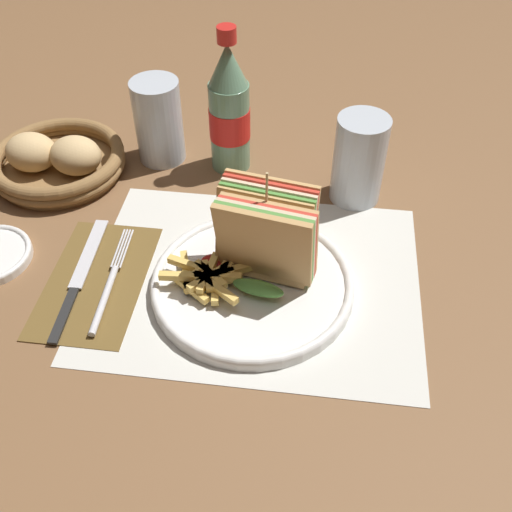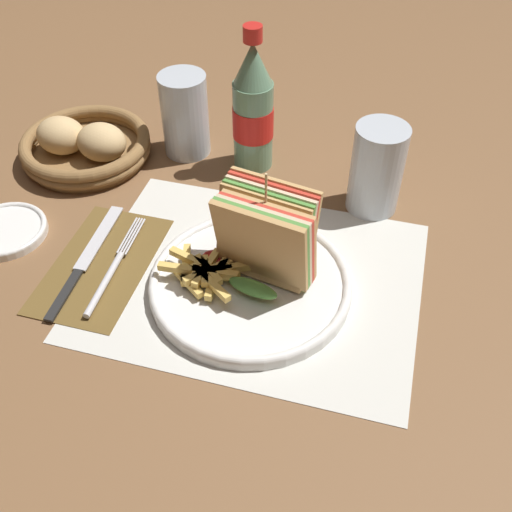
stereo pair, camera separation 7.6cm
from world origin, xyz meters
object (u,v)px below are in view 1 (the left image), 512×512
object	(u,v)px
coke_bottle_near	(229,111)
glass_near	(358,165)
knife	(79,278)
bread_basket	(57,160)
fork	(108,288)
plate_main	(254,283)
club_sandwich	(266,237)
glass_far	(159,126)

from	to	relation	value
coke_bottle_near	glass_near	size ratio (longest dim) A/B	1.70
knife	bread_basket	size ratio (longest dim) A/B	1.07
glass_near	bread_basket	distance (m)	0.46
fork	glass_near	bearing A→B (deg)	35.24
plate_main	glass_near	xyz separation A→B (m)	(0.13, 0.21, 0.05)
knife	club_sandwich	bearing A→B (deg)	5.38
glass_near	glass_far	xyz separation A→B (m)	(-0.31, 0.06, 0.00)
glass_near	knife	bearing A→B (deg)	-147.77
coke_bottle_near	glass_far	size ratio (longest dim) A/B	1.70
fork	knife	size ratio (longest dim) A/B	0.85
fork	coke_bottle_near	xyz separation A→B (m)	(0.11, 0.30, 0.09)
plate_main	coke_bottle_near	world-z (taller)	coke_bottle_near
knife	bread_basket	world-z (taller)	bread_basket
glass_near	glass_far	distance (m)	0.32
club_sandwich	bread_basket	xyz separation A→B (m)	(-0.35, 0.19, -0.05)
fork	bread_basket	bearing A→B (deg)	120.38
fork	glass_near	xyz separation A→B (m)	(0.31, 0.24, 0.05)
knife	coke_bottle_near	size ratio (longest dim) A/B	0.97
fork	glass_near	world-z (taller)	glass_near
fork	coke_bottle_near	bearing A→B (deg)	66.89
fork	plate_main	bearing A→B (deg)	6.97
bread_basket	glass_far	bearing A→B (deg)	23.42
glass_far	plate_main	bearing A→B (deg)	-55.62
glass_near	fork	bearing A→B (deg)	-142.39
coke_bottle_near	bread_basket	world-z (taller)	coke_bottle_near
bread_basket	fork	bearing A→B (deg)	-57.25
glass_far	glass_near	bearing A→B (deg)	-11.59
club_sandwich	coke_bottle_near	xyz separation A→B (m)	(-0.08, 0.25, 0.02)
club_sandwich	glass_near	world-z (taller)	club_sandwich
plate_main	bread_basket	bearing A→B (deg)	148.40
fork	bread_basket	world-z (taller)	bread_basket
fork	knife	xyz separation A→B (m)	(-0.04, 0.02, -0.00)
coke_bottle_near	bread_basket	xyz separation A→B (m)	(-0.26, -0.06, -0.07)
club_sandwich	knife	xyz separation A→B (m)	(-0.24, -0.03, -0.07)
plate_main	coke_bottle_near	bearing A→B (deg)	105.17
club_sandwich	glass_near	xyz separation A→B (m)	(0.11, 0.19, -0.02)
glass_near	bread_basket	world-z (taller)	glass_near
plate_main	bread_basket	xyz separation A→B (m)	(-0.34, 0.21, 0.02)
club_sandwich	glass_near	distance (m)	0.22
knife	glass_near	size ratio (longest dim) A/B	1.65
bread_basket	plate_main	bearing A→B (deg)	-31.60
glass_near	glass_far	bearing A→B (deg)	168.41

